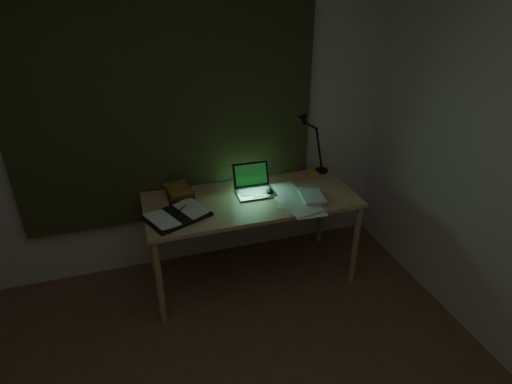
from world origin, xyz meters
TOP-DOWN VIEW (x-y plane):
  - wall_back at (0.00, 2.00)m, footprint 3.50×0.00m
  - curtain at (0.00, 1.96)m, footprint 2.20×0.06m
  - desk at (0.51, 1.58)m, footprint 1.55×0.68m
  - laptop at (0.57, 1.64)m, footprint 0.29×0.32m
  - open_textbook at (-0.05, 1.47)m, footprint 0.48×0.42m
  - book_stack at (0.01, 1.76)m, footprint 0.21×0.24m
  - loose_papers at (0.89, 1.47)m, footprint 0.37×0.39m
  - mouse at (0.67, 1.61)m, footprint 0.07×0.09m
  - sticky_yellow at (1.12, 1.84)m, footprint 0.10×0.10m
  - sticky_pink at (1.03, 1.84)m, footprint 0.10×0.10m
  - desk_lamp at (1.21, 1.85)m, footprint 0.39×0.31m

SIDE VIEW (x-z plane):
  - desk at x=0.51m, z-range 0.00..0.71m
  - sticky_pink at x=1.03m, z-range 0.71..0.72m
  - sticky_yellow at x=1.12m, z-range 0.71..0.72m
  - loose_papers at x=0.89m, z-range 0.71..0.73m
  - mouse at x=0.67m, z-range 0.71..0.74m
  - open_textbook at x=-0.05m, z-range 0.71..0.74m
  - book_stack at x=0.01m, z-range 0.71..0.79m
  - laptop at x=0.57m, z-range 0.71..0.91m
  - desk_lamp at x=1.21m, z-range 0.71..1.27m
  - wall_back at x=0.00m, z-range 0.00..2.50m
  - curtain at x=0.00m, z-range 0.45..2.45m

